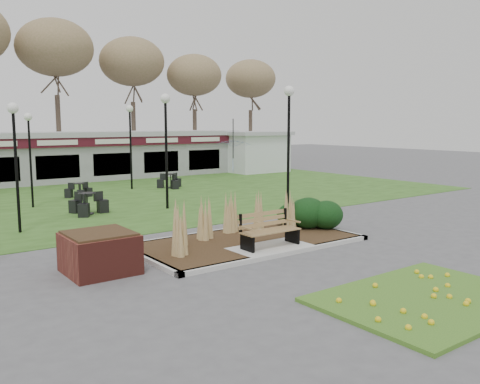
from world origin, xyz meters
TOP-DOWN VIEW (x-y plane):
  - ground at (0.00, 0.00)m, footprint 100.00×100.00m
  - lawn at (0.00, 12.00)m, footprint 34.00×16.00m
  - flower_bed at (0.00, -4.60)m, footprint 4.20×3.00m
  - planting_bed at (1.27, 1.35)m, footprint 6.75×3.40m
  - park_bench at (0.00, 0.25)m, footprint 1.70×0.66m
  - brick_planter at (-4.40, 1.00)m, footprint 1.50×1.50m
  - food_pavilion at (0.00, 19.96)m, footprint 24.60×3.40m
  - service_hut at (13.50, 18.00)m, footprint 4.40×3.40m
  - tree_backdrop at (0.00, 28.00)m, footprint 47.24×5.24m
  - lamp_post_near_right at (4.99, 5.04)m, footprint 0.40×0.40m
  - lamp_post_mid_left at (-4.84, 6.58)m, footprint 0.33×0.33m
  - lamp_post_mid_right at (1.04, 7.84)m, footprint 0.38×0.38m
  - lamp_post_far_right at (2.46, 14.33)m, footprint 0.36×0.36m
  - lamp_post_far_left at (-3.23, 11.33)m, footprint 0.32×0.32m
  - bistro_set_a at (-2.00, 8.47)m, footprint 1.34×1.52m
  - bistro_set_b at (4.29, 13.49)m, footprint 1.39×1.28m
  - bistro_set_c at (-0.82, 12.81)m, footprint 1.25×1.20m
  - patio_umbrella at (8.00, 13.00)m, footprint 2.62×2.64m

SIDE VIEW (x-z plane):
  - ground at x=0.00m, z-range 0.00..0.00m
  - lawn at x=0.00m, z-range 0.00..0.02m
  - flower_bed at x=0.00m, z-range -0.01..0.15m
  - bistro_set_c at x=-0.82m, z-range -0.09..0.58m
  - bistro_set_b at x=4.29m, z-range -0.10..0.64m
  - bistro_set_a at x=-2.00m, z-range -0.12..0.69m
  - planting_bed at x=1.27m, z-range -0.27..1.00m
  - brick_planter at x=-4.40m, z-range 0.00..0.95m
  - park_bench at x=0.00m, z-range 0.12..1.05m
  - service_hut at x=13.50m, z-range 0.04..2.86m
  - food_pavilion at x=0.00m, z-range 0.03..2.93m
  - patio_umbrella at x=8.00m, z-range 0.34..2.89m
  - lamp_post_far_left at x=-3.23m, z-range 0.87..4.69m
  - lamp_post_mid_left at x=-4.84m, z-range 0.92..4.96m
  - lamp_post_far_right at x=2.46m, z-range 0.99..5.31m
  - lamp_post_mid_right at x=1.04m, z-range 1.04..5.60m
  - lamp_post_near_right at x=4.99m, z-range 1.11..5.97m
  - tree_backdrop at x=0.00m, z-range 3.18..13.54m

